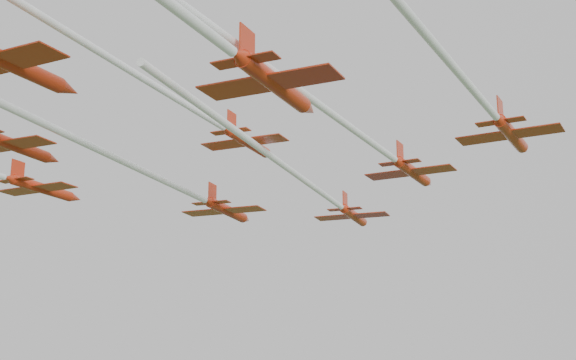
# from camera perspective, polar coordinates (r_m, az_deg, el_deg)

# --- Properties ---
(jet_lead) EXTENTS (16.38, 58.74, 2.80)m
(jet_lead) POSITION_cam_1_polar(r_m,az_deg,el_deg) (89.49, 2.20, -0.75)
(jet_lead) COLOR red
(jet_row2_left) EXTENTS (18.90, 68.47, 2.76)m
(jet_row2_left) POSITION_cam_1_polar(r_m,az_deg,el_deg) (74.05, -10.45, 0.75)
(jet_row2_left) COLOR red
(jet_row2_right) EXTENTS (24.07, 61.69, 2.69)m
(jet_row2_right) POSITION_cam_1_polar(r_m,az_deg,el_deg) (67.31, 4.27, 3.90)
(jet_row2_right) COLOR red
(jet_row3_mid) EXTENTS (15.70, 46.12, 2.41)m
(jet_row3_mid) POSITION_cam_1_polar(r_m,az_deg,el_deg) (65.79, -7.11, 5.26)
(jet_row3_mid) COLOR red
(jet_row3_right) EXTENTS (20.70, 50.14, 2.56)m
(jet_row3_right) POSITION_cam_1_polar(r_m,az_deg,el_deg) (57.92, 12.83, 6.51)
(jet_row3_right) COLOR red
(jet_row4_right) EXTENTS (18.14, 48.96, 2.93)m
(jet_row4_right) POSITION_cam_1_polar(r_m,az_deg,el_deg) (46.05, -6.80, 11.18)
(jet_row4_right) COLOR red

